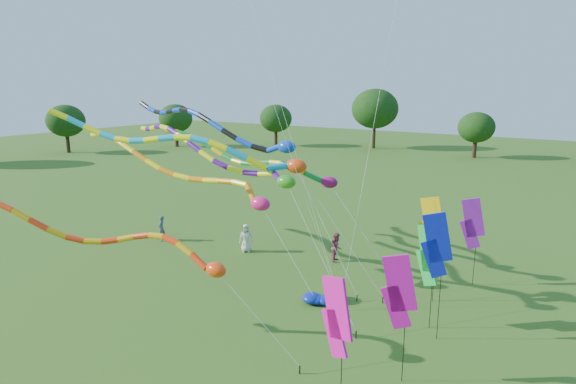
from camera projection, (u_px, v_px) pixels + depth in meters
The scene contains 18 objects.
ground at pixel (234, 334), 18.32m from camera, with size 160.00×160.00×0.00m, color #295B18.
tree_ring at pixel (41, 211), 14.84m from camera, with size 117.61×119.09×9.65m.
tube_kite_red at pixel (129, 243), 16.96m from camera, with size 11.48×3.64×5.68m.
tube_kite_orange at pixel (184, 171), 25.00m from camera, with size 17.12×2.07×7.11m.
tube_kite_purple at pixel (216, 155), 22.28m from camera, with size 15.05×3.52×7.87m.
tube_kite_blue at pixel (217, 127), 24.97m from camera, with size 16.10×2.77×8.78m.
tube_kite_cyan at pixel (198, 147), 21.23m from camera, with size 14.89×5.13×8.65m.
tube_kite_green at pixel (264, 163), 25.95m from camera, with size 14.08×1.09×7.22m.
banner_pole_blue_b at pixel (436, 246), 17.21m from camera, with size 1.11×0.51×4.92m.
banner_pole_orange at pixel (432, 225), 20.51m from camera, with size 1.16×0.12×4.69m.
banner_pole_magenta_a at pixel (336, 318), 13.56m from camera, with size 1.14×0.38×4.12m.
banner_pole_magenta_b at pixel (399, 292), 14.81m from camera, with size 1.13×0.41×4.29m.
banner_pole_green at pixel (428, 256), 18.32m from camera, with size 1.13×0.41×4.17m.
banner_pole_violet at pixel (472, 224), 22.24m from camera, with size 1.13×0.42×4.24m.
blue_nylon_heap at pixel (324, 296), 20.94m from camera, with size 1.47×1.78×0.59m.
person_a at pixel (246, 238), 27.13m from camera, with size 0.79×0.51×1.62m, color beige.
person_b at pixel (161, 228), 29.04m from camera, with size 0.57×0.37×1.55m, color #465163.
person_c at pixel (337, 247), 25.72m from camera, with size 0.76×0.59×1.55m, color #8F344D.
Camera 1 is at (10.81, -12.86, 9.31)m, focal length 30.00 mm.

